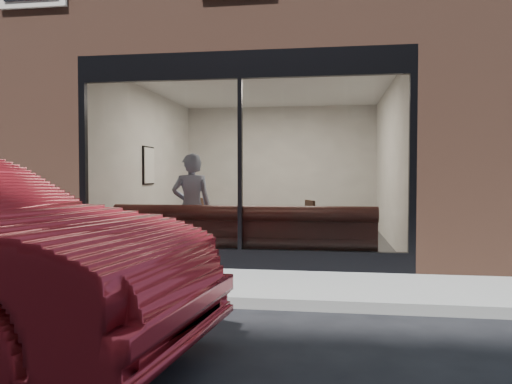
# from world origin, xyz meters

# --- Properties ---
(ground) EXTENTS (120.00, 120.00, 0.00)m
(ground) POSITION_xyz_m (0.00, 0.00, 0.00)
(ground) COLOR black
(ground) RESTS_ON ground
(sidewalk_near) EXTENTS (40.00, 2.00, 0.01)m
(sidewalk_near) POSITION_xyz_m (0.00, 1.00, 0.01)
(sidewalk_near) COLOR gray
(sidewalk_near) RESTS_ON ground
(kerb_near) EXTENTS (40.00, 0.10, 0.12)m
(kerb_near) POSITION_xyz_m (0.00, -0.05, 0.06)
(kerb_near) COLOR gray
(kerb_near) RESTS_ON ground
(host_building_pier_left) EXTENTS (2.50, 12.00, 3.20)m
(host_building_pier_left) POSITION_xyz_m (-3.75, 8.00, 1.60)
(host_building_pier_left) COLOR brown
(host_building_pier_left) RESTS_ON ground
(host_building_pier_right) EXTENTS (2.50, 12.00, 3.20)m
(host_building_pier_right) POSITION_xyz_m (3.75, 8.00, 1.60)
(host_building_pier_right) COLOR brown
(host_building_pier_right) RESTS_ON ground
(host_building_backfill) EXTENTS (5.00, 6.00, 3.20)m
(host_building_backfill) POSITION_xyz_m (0.00, 11.00, 1.60)
(host_building_backfill) COLOR brown
(host_building_backfill) RESTS_ON ground
(cafe_floor) EXTENTS (6.00, 6.00, 0.00)m
(cafe_floor) POSITION_xyz_m (0.00, 5.00, 0.02)
(cafe_floor) COLOR #2D2D30
(cafe_floor) RESTS_ON ground
(cafe_ceiling) EXTENTS (6.00, 6.00, 0.00)m
(cafe_ceiling) POSITION_xyz_m (0.00, 5.00, 3.19)
(cafe_ceiling) COLOR white
(cafe_ceiling) RESTS_ON host_building_upper
(cafe_wall_back) EXTENTS (5.00, 0.00, 5.00)m
(cafe_wall_back) POSITION_xyz_m (0.00, 7.99, 1.60)
(cafe_wall_back) COLOR beige
(cafe_wall_back) RESTS_ON ground
(cafe_wall_left) EXTENTS (0.00, 6.00, 6.00)m
(cafe_wall_left) POSITION_xyz_m (-2.49, 5.00, 1.60)
(cafe_wall_left) COLOR beige
(cafe_wall_left) RESTS_ON ground
(cafe_wall_right) EXTENTS (0.00, 6.00, 6.00)m
(cafe_wall_right) POSITION_xyz_m (2.49, 5.00, 1.60)
(cafe_wall_right) COLOR beige
(cafe_wall_right) RESTS_ON ground
(storefront_kick) EXTENTS (5.00, 0.10, 0.30)m
(storefront_kick) POSITION_xyz_m (0.00, 2.05, 0.15)
(storefront_kick) COLOR black
(storefront_kick) RESTS_ON ground
(storefront_header) EXTENTS (5.00, 0.10, 0.40)m
(storefront_header) POSITION_xyz_m (0.00, 2.05, 3.00)
(storefront_header) COLOR black
(storefront_header) RESTS_ON host_building_upper
(storefront_mullion) EXTENTS (0.06, 0.10, 2.50)m
(storefront_mullion) POSITION_xyz_m (0.00, 2.05, 1.55)
(storefront_mullion) COLOR black
(storefront_mullion) RESTS_ON storefront_kick
(storefront_glass) EXTENTS (4.80, 0.00, 4.80)m
(storefront_glass) POSITION_xyz_m (0.00, 2.02, 1.55)
(storefront_glass) COLOR white
(storefront_glass) RESTS_ON storefront_kick
(banquette) EXTENTS (4.00, 0.55, 0.45)m
(banquette) POSITION_xyz_m (0.00, 2.45, 0.23)
(banquette) COLOR #351913
(banquette) RESTS_ON cafe_floor
(person) EXTENTS (0.72, 0.56, 1.74)m
(person) POSITION_xyz_m (-0.92, 2.69, 0.87)
(person) COLOR #95A4C5
(person) RESTS_ON cafe_floor
(cafe_table_left) EXTENTS (0.75, 0.75, 0.04)m
(cafe_table_left) POSITION_xyz_m (-1.45, 3.51, 0.74)
(cafe_table_left) COLOR #311D13
(cafe_table_left) RESTS_ON cafe_floor
(cafe_table_right) EXTENTS (0.67, 0.67, 0.03)m
(cafe_table_right) POSITION_xyz_m (0.82, 3.00, 0.74)
(cafe_table_right) COLOR #311D13
(cafe_table_right) RESTS_ON cafe_floor
(cafe_chair_left) EXTENTS (0.54, 0.54, 0.04)m
(cafe_chair_left) POSITION_xyz_m (-1.36, 4.17, 0.24)
(cafe_chair_left) COLOR #311D13
(cafe_chair_left) RESTS_ON cafe_floor
(cafe_chair_right) EXTENTS (0.52, 0.52, 0.04)m
(cafe_chair_right) POSITION_xyz_m (0.79, 3.55, 0.24)
(cafe_chair_right) COLOR #311D13
(cafe_chair_right) RESTS_ON cafe_floor
(wall_poster) EXTENTS (0.02, 0.55, 0.74)m
(wall_poster) POSITION_xyz_m (-2.45, 4.87, 1.59)
(wall_poster) COLOR white
(wall_poster) RESTS_ON cafe_wall_left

